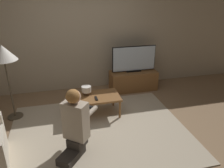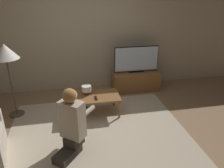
# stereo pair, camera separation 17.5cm
# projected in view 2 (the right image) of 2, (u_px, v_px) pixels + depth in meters

# --- Properties ---
(ground_plane) EXTENTS (10.00, 10.00, 0.00)m
(ground_plane) POSITION_uv_depth(u_px,v_px,m) (98.00, 131.00, 3.72)
(ground_plane) COLOR #896B4C
(wall_back) EXTENTS (10.00, 0.06, 2.60)m
(wall_back) POSITION_uv_depth(u_px,v_px,m) (85.00, 34.00, 4.94)
(wall_back) COLOR tan
(wall_back) RESTS_ON ground_plane
(rug) EXTENTS (2.94, 2.34, 0.02)m
(rug) POSITION_uv_depth(u_px,v_px,m) (98.00, 131.00, 3.72)
(rug) COLOR #BCAD93
(rug) RESTS_ON ground_plane
(tv_stand) EXTENTS (1.09, 0.45, 0.45)m
(tv_stand) POSITION_uv_depth(u_px,v_px,m) (135.00, 81.00, 5.19)
(tv_stand) COLOR brown
(tv_stand) RESTS_ON ground_plane
(tv) EXTENTS (1.03, 0.08, 0.60)m
(tv) POSITION_uv_depth(u_px,v_px,m) (136.00, 59.00, 4.98)
(tv) COLOR black
(tv) RESTS_ON tv_stand
(coffee_table) EXTENTS (0.96, 0.56, 0.40)m
(coffee_table) POSITION_uv_depth(u_px,v_px,m) (94.00, 98.00, 4.09)
(coffee_table) COLOR brown
(coffee_table) RESTS_ON ground_plane
(floor_lamp) EXTENTS (0.45, 0.45, 1.38)m
(floor_lamp) POSITION_uv_depth(u_px,v_px,m) (5.00, 55.00, 3.74)
(floor_lamp) COLOR #4C4233
(floor_lamp) RESTS_ON ground_plane
(person_kneeling) EXTENTS (0.68, 0.77, 1.02)m
(person_kneeling) POSITION_uv_depth(u_px,v_px,m) (72.00, 122.00, 3.06)
(person_kneeling) COLOR #332D28
(person_kneeling) RESTS_ON rug
(table_lamp) EXTENTS (0.18, 0.18, 0.17)m
(table_lamp) POSITION_uv_depth(u_px,v_px,m) (86.00, 89.00, 4.11)
(table_lamp) COLOR #4C3823
(table_lamp) RESTS_ON coffee_table
(remote) EXTENTS (0.04, 0.15, 0.02)m
(remote) POSITION_uv_depth(u_px,v_px,m) (96.00, 98.00, 3.97)
(remote) COLOR black
(remote) RESTS_ON coffee_table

